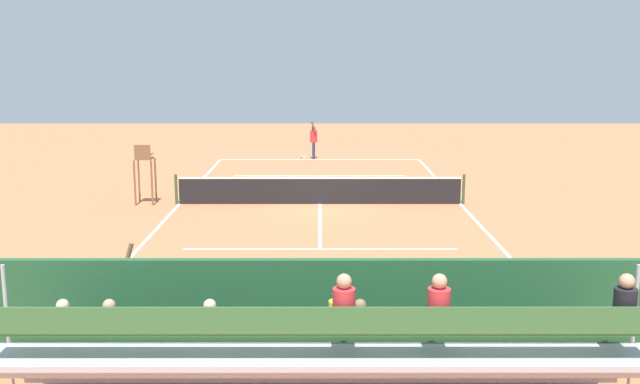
{
  "coord_description": "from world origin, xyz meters",
  "views": [
    {
      "loc": [
        0.02,
        25.44,
        5.3
      ],
      "look_at": [
        0.0,
        4.0,
        1.2
      ],
      "focal_mm": 41.03,
      "sensor_mm": 36.0,
      "label": 1
    }
  ],
  "objects_px": {
    "line_judge": "(125,294)",
    "tennis_racket": "(304,157)",
    "equipment_bag": "(354,350)",
    "courtside_bench": "(447,327)",
    "bleacher_stand": "(318,354)",
    "tennis_ball_near": "(359,166)",
    "tennis_net": "(320,190)",
    "umpire_chair": "(144,167)",
    "tennis_player": "(314,139)"
  },
  "relations": [
    {
      "from": "bleacher_stand",
      "to": "tennis_racket",
      "type": "distance_m",
      "value": 27.18
    },
    {
      "from": "bleacher_stand",
      "to": "tennis_ball_near",
      "type": "distance_m",
      "value": 24.06
    },
    {
      "from": "umpire_chair",
      "to": "tennis_racket",
      "type": "xyz_separation_m",
      "value": [
        -5.38,
        -11.78,
        -1.3
      ]
    },
    {
      "from": "bleacher_stand",
      "to": "courtside_bench",
      "type": "xyz_separation_m",
      "value": [
        -2.26,
        -2.08,
        -0.39
      ]
    },
    {
      "from": "tennis_net",
      "to": "line_judge",
      "type": "xyz_separation_m",
      "value": [
        3.52,
        12.86,
        0.51
      ]
    },
    {
      "from": "bleacher_stand",
      "to": "tennis_racket",
      "type": "xyz_separation_m",
      "value": [
        0.78,
        -27.15,
        -0.93
      ]
    },
    {
      "from": "umpire_chair",
      "to": "equipment_bag",
      "type": "xyz_separation_m",
      "value": [
        -6.79,
        13.43,
        -1.13
      ]
    },
    {
      "from": "bleacher_stand",
      "to": "umpire_chair",
      "type": "distance_m",
      "value": 16.57
    },
    {
      "from": "tennis_racket",
      "to": "line_judge",
      "type": "xyz_separation_m",
      "value": [
        2.7,
        24.66,
        1.0
      ]
    },
    {
      "from": "equipment_bag",
      "to": "courtside_bench",
      "type": "bearing_deg",
      "value": -175.5
    },
    {
      "from": "umpire_chair",
      "to": "courtside_bench",
      "type": "distance_m",
      "value": 15.76
    },
    {
      "from": "umpire_chair",
      "to": "courtside_bench",
      "type": "xyz_separation_m",
      "value": [
        -8.42,
        13.3,
        -0.76
      ]
    },
    {
      "from": "tennis_player",
      "to": "tennis_net",
      "type": "bearing_deg",
      "value": 91.55
    },
    {
      "from": "umpire_chair",
      "to": "tennis_player",
      "type": "height_order",
      "value": "umpire_chair"
    },
    {
      "from": "umpire_chair",
      "to": "tennis_player",
      "type": "bearing_deg",
      "value": -117.73
    },
    {
      "from": "equipment_bag",
      "to": "tennis_racket",
      "type": "height_order",
      "value": "equipment_bag"
    },
    {
      "from": "equipment_bag",
      "to": "tennis_racket",
      "type": "distance_m",
      "value": 25.25
    },
    {
      "from": "tennis_net",
      "to": "equipment_bag",
      "type": "xyz_separation_m",
      "value": [
        -0.59,
        13.4,
        -0.32
      ]
    },
    {
      "from": "tennis_ball_near",
      "to": "line_judge",
      "type": "bearing_deg",
      "value": 75.96
    },
    {
      "from": "courtside_bench",
      "to": "tennis_ball_near",
      "type": "distance_m",
      "value": 21.9
    },
    {
      "from": "equipment_bag",
      "to": "bleacher_stand",
      "type": "bearing_deg",
      "value": 72.08
    },
    {
      "from": "tennis_player",
      "to": "equipment_bag",
      "type": "bearing_deg",
      "value": 92.08
    },
    {
      "from": "bleacher_stand",
      "to": "line_judge",
      "type": "distance_m",
      "value": 4.28
    },
    {
      "from": "umpire_chair",
      "to": "line_judge",
      "type": "height_order",
      "value": "umpire_chair"
    },
    {
      "from": "tennis_ball_near",
      "to": "tennis_player",
      "type": "bearing_deg",
      "value": -50.62
    },
    {
      "from": "tennis_ball_near",
      "to": "equipment_bag",
      "type": "bearing_deg",
      "value": 86.73
    },
    {
      "from": "tennis_player",
      "to": "tennis_ball_near",
      "type": "relative_size",
      "value": 29.18
    },
    {
      "from": "umpire_chair",
      "to": "tennis_ball_near",
      "type": "distance_m",
      "value": 11.84
    },
    {
      "from": "bleacher_stand",
      "to": "tennis_net",
      "type": "bearing_deg",
      "value": -90.14
    },
    {
      "from": "tennis_player",
      "to": "tennis_ball_near",
      "type": "bearing_deg",
      "value": 129.38
    },
    {
      "from": "equipment_bag",
      "to": "line_judge",
      "type": "distance_m",
      "value": 4.23
    },
    {
      "from": "tennis_ball_near",
      "to": "umpire_chair",
      "type": "bearing_deg",
      "value": 46.86
    },
    {
      "from": "bleacher_stand",
      "to": "tennis_racket",
      "type": "bearing_deg",
      "value": -88.35
    },
    {
      "from": "bleacher_stand",
      "to": "tennis_ball_near",
      "type": "relative_size",
      "value": 137.27
    },
    {
      "from": "equipment_bag",
      "to": "tennis_player",
      "type": "xyz_separation_m",
      "value": [
        0.9,
        -24.64,
        0.84
      ]
    },
    {
      "from": "tennis_player",
      "to": "tennis_ball_near",
      "type": "xyz_separation_m",
      "value": [
        -2.15,
        2.63,
        -0.98
      ]
    },
    {
      "from": "bleacher_stand",
      "to": "tennis_ball_near",
      "type": "bearing_deg",
      "value": -94.5
    },
    {
      "from": "line_judge",
      "to": "equipment_bag",
      "type": "bearing_deg",
      "value": 172.47
    },
    {
      "from": "umpire_chair",
      "to": "tennis_player",
      "type": "relative_size",
      "value": 1.11
    },
    {
      "from": "tennis_net",
      "to": "line_judge",
      "type": "relative_size",
      "value": 5.35
    },
    {
      "from": "tennis_racket",
      "to": "line_judge",
      "type": "bearing_deg",
      "value": 83.76
    },
    {
      "from": "line_judge",
      "to": "tennis_racket",
      "type": "bearing_deg",
      "value": -96.24
    },
    {
      "from": "equipment_bag",
      "to": "tennis_racket",
      "type": "bearing_deg",
      "value": -86.79
    },
    {
      "from": "tennis_net",
      "to": "umpire_chair",
      "type": "height_order",
      "value": "umpire_chair"
    },
    {
      "from": "equipment_bag",
      "to": "line_judge",
      "type": "bearing_deg",
      "value": -7.53
    },
    {
      "from": "umpire_chair",
      "to": "line_judge",
      "type": "distance_m",
      "value": 13.16
    },
    {
      "from": "tennis_racket",
      "to": "tennis_player",
      "type": "bearing_deg",
      "value": 132.54
    },
    {
      "from": "umpire_chair",
      "to": "tennis_racket",
      "type": "bearing_deg",
      "value": -114.55
    },
    {
      "from": "bleacher_stand",
      "to": "tennis_racket",
      "type": "relative_size",
      "value": 15.58
    },
    {
      "from": "equipment_bag",
      "to": "line_judge",
      "type": "xyz_separation_m",
      "value": [
        4.11,
        -0.54,
        0.84
      ]
    }
  ]
}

